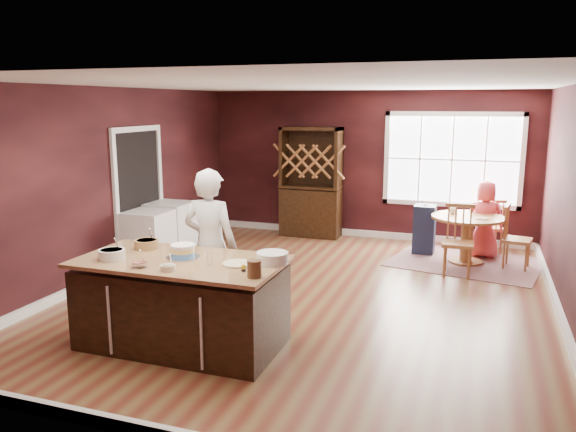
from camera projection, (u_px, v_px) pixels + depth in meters
The scene contains 28 objects.
room_shell at pixel (313, 194), 7.09m from camera, with size 7.00×7.00×7.00m.
window at pixel (452, 160), 9.79m from camera, with size 2.36×0.10×1.66m, color white, non-canonical shape.
doorway at pixel (140, 199), 8.66m from camera, with size 0.08×1.26×2.13m, color white, non-canonical shape.
kitchen_island at pixel (182, 304), 5.77m from camera, with size 2.10×1.10×0.92m.
dining_table at pixel (467, 230), 8.75m from camera, with size 1.11×1.11×0.75m.
baker at pixel (211, 246), 6.33m from camera, with size 0.65×0.43×1.77m, color silver.
layer_cake at pixel (183, 251), 5.72m from camera, with size 0.35×0.35×0.14m, color white, non-canonical shape.
bowl_blue at pixel (112, 254), 5.67m from camera, with size 0.27×0.27×0.10m, color silver.
bowl_yellow at pixel (147, 244), 6.10m from camera, with size 0.26×0.26×0.10m, color olive.
bowl_pink at pixel (139, 264), 5.41m from camera, with size 0.15×0.15×0.06m, color silver.
bowl_olive at pixel (168, 268), 5.30m from camera, with size 0.14×0.14×0.05m, color beige.
drinking_glass at pixel (210, 258), 5.47m from camera, with size 0.07×0.07×0.14m, color white.
dinner_plate at pixel (237, 264), 5.49m from camera, with size 0.29×0.29×0.02m, color beige.
white_tub at pixel (272, 258), 5.54m from camera, with size 0.32×0.32×0.11m, color white.
stoneware_crock at pixel (254, 269), 5.09m from camera, with size 0.13×0.13×0.16m, color #4E3220.
toy_figurine at pixel (243, 268), 5.26m from camera, with size 0.04×0.04×0.07m, color yellow, non-canonical shape.
rug at pixel (465, 262), 8.85m from camera, with size 2.18×1.69×0.01m, color brown.
chair_east at pixel (518, 237), 8.46m from camera, with size 0.41×0.39×0.98m, color olive, non-canonical shape.
chair_south at pixel (458, 240), 8.11m from camera, with size 0.44×0.42×1.05m, color olive, non-canonical shape.
chair_north at pixel (490, 225), 9.36m from camera, with size 0.40×0.38×0.94m, color #9D663F, non-canonical shape.
seated_woman at pixel (485, 219), 9.05m from camera, with size 0.62×0.40×1.26m, color #CE3E47.
high_chair at pixel (424, 228), 9.34m from camera, with size 0.34×0.34×0.85m, color black, non-canonical shape.
toddler at pixel (421, 206), 9.26m from camera, with size 0.18×0.14×0.26m, color #8CA5BF, non-canonical shape.
table_plate at pixel (482, 218), 8.50m from camera, with size 0.21×0.21×0.02m, color beige.
table_cup at pixel (453, 211), 8.89m from camera, with size 0.12×0.12×0.09m, color beige.
hutch at pixel (311, 182), 10.46m from camera, with size 1.12×0.46×2.04m, color #362114.
washer at pixel (148, 241), 8.38m from camera, with size 0.62×0.60×0.90m, color silver.
dryer at pixel (171, 231), 8.97m from camera, with size 0.64×0.62×0.93m, color silver.
Camera 1 is at (2.00, -6.72, 2.48)m, focal length 35.00 mm.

